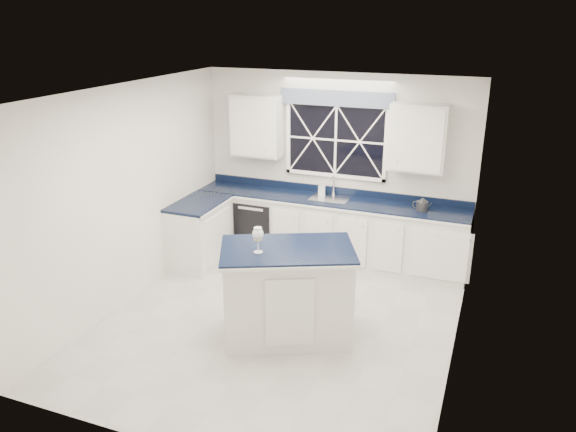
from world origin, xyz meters
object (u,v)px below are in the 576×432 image
at_px(island, 287,292).
at_px(kettle, 422,205).
at_px(faucet, 333,185).
at_px(soap_bottle, 322,188).
at_px(dishwasher, 260,224).
at_px(wine_glass, 258,235).

bearing_deg(island, kettle, 38.04).
height_order(faucet, soap_bottle, faucet).
height_order(dishwasher, faucet, faucet).
relative_size(island, kettle, 6.41).
height_order(faucet, kettle, faucet).
relative_size(dishwasher, soap_bottle, 3.82).
bearing_deg(kettle, soap_bottle, 175.43).
distance_m(dishwasher, soap_bottle, 1.15).
height_order(kettle, wine_glass, wine_glass).
xyz_separation_m(faucet, island, (0.20, -2.38, -0.56)).
distance_m(dishwasher, faucet, 1.31).
relative_size(kettle, wine_glass, 0.92).
bearing_deg(kettle, island, -116.47).
bearing_deg(island, dishwasher, 96.26).
height_order(faucet, wine_glass, wine_glass).
relative_size(dishwasher, kettle, 3.15).
distance_m(dishwasher, kettle, 2.50).
bearing_deg(wine_glass, island, 41.58).
height_order(island, wine_glass, wine_glass).
bearing_deg(soap_bottle, kettle, -5.57).
height_order(island, soap_bottle, soap_bottle).
xyz_separation_m(island, soap_bottle, (-0.35, 2.30, 0.51)).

